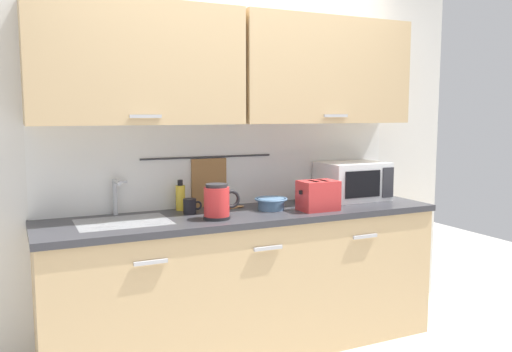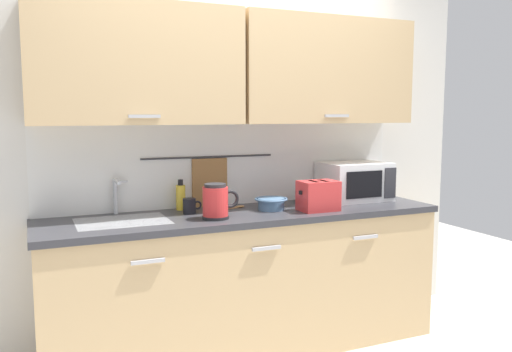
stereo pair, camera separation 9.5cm
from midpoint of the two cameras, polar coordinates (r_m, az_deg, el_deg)
The scene contains 11 objects.
counter_unit at distance 3.43m, azimuth -0.44°, elevation -11.22°, with size 2.53×0.64×0.90m.
back_wall_assembly at distance 3.48m, azimuth -1.81°, elevation 6.92°, with size 3.70×0.41×2.50m.
sink_faucet at distance 3.30m, azimuth -14.09°, elevation -1.63°, with size 0.09×0.17×0.22m.
microwave at distance 3.82m, azimuth 11.31°, elevation -0.57°, with size 0.46×0.35×0.27m.
electric_kettle at distance 3.09m, azimuth -3.47°, elevation -2.80°, with size 0.23×0.16×0.21m.
dish_soap_bottle at distance 3.40m, azimuth -7.36°, elevation -2.23°, with size 0.06×0.06×0.20m.
mug_near_sink at distance 3.28m, azimuth -6.35°, elevation -3.24°, with size 0.12×0.08×0.09m.
mixing_bowl at distance 3.38m, azimuth 2.46°, elevation -2.93°, with size 0.21×0.21×0.08m.
toaster at distance 3.38m, azimuth 7.55°, elevation -2.12°, with size 0.26×0.17×0.19m.
mug_by_kettle at distance 3.69m, azimuth 6.26°, elevation -2.09°, with size 0.12×0.08×0.09m.
wooden_spoon at distance 3.43m, azimuth -1.96°, elevation -3.45°, with size 0.28×0.07×0.01m.
Camera 2 is at (-1.24, -2.72, 1.52)m, focal length 36.97 mm.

